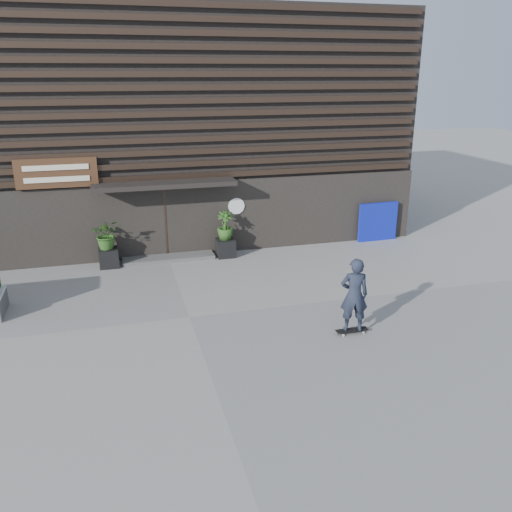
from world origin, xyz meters
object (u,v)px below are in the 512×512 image
object	(u,v)px
planter_pot_left	(109,258)
planter_pot_right	(226,248)
skateboarder	(354,295)
blue_tarp	(378,222)

from	to	relation	value
planter_pot_left	planter_pot_right	bearing A→B (deg)	0.00
skateboarder	blue_tarp	bearing A→B (deg)	58.36
blue_tarp	planter_pot_right	bearing A→B (deg)	-179.02
planter_pot_left	blue_tarp	xyz separation A→B (m)	(9.57, 0.30, 0.41)
planter_pot_left	skateboarder	world-z (taller)	skateboarder
planter_pot_left	blue_tarp	size ratio (longest dim) A/B	0.40
blue_tarp	skateboarder	distance (m)	7.76
blue_tarp	planter_pot_left	bearing A→B (deg)	179.80
planter_pot_left	blue_tarp	world-z (taller)	blue_tarp
skateboarder	planter_pot_left	bearing A→B (deg)	131.15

